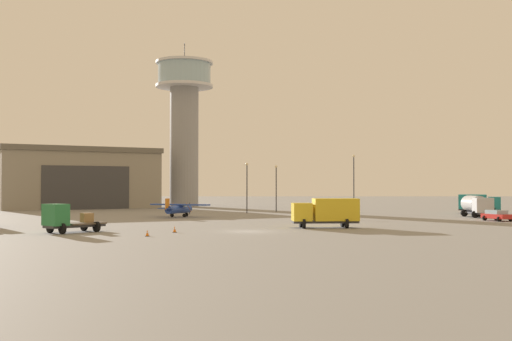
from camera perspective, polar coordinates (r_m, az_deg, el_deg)
name	(u,v)px	position (r m, az deg, el deg)	size (l,w,h in m)	color
ground_plane	(251,231)	(60.86, -0.51, -5.58)	(400.00, 400.00, 0.00)	gray
control_tower	(186,115)	(134.76, -6.43, 5.03)	(12.16, 12.16, 35.03)	gray
hangar	(78,178)	(129.09, -15.92, -0.67)	(34.66, 29.35, 11.89)	gray
airplane_blue	(180,208)	(88.89, -6.95, -3.44)	(8.86, 7.04, 2.69)	#2847A8
truck_flatbed_green	(67,219)	(61.51, -16.83, -4.25)	(5.54, 5.78, 2.74)	#38383D
truck_box_yellow	(328,211)	(66.42, 6.60, -3.73)	(7.08, 3.41, 3.09)	#38383D
truck_fuel_tanker_silver	(478,205)	(93.66, 19.59, -2.99)	(3.31, 6.36, 3.03)	#38383D
truck_box_teal	(480,203)	(105.58, 19.75, -2.80)	(6.70, 4.26, 3.03)	#38383D
car_red	(499,215)	(84.46, 21.27, -3.81)	(3.15, 4.54, 1.37)	red
light_post_west	(248,183)	(100.95, -0.70, -1.14)	(0.44, 0.44, 8.15)	#38383D
light_post_east	(355,178)	(105.03, 9.04, -0.72)	(0.44, 0.44, 9.61)	#38383D
light_post_north	(278,184)	(105.89, 1.98, -1.22)	(0.44, 0.44, 7.91)	#38383D
traffic_cone_near_left	(176,229)	(60.02, -7.31, -5.35)	(0.36, 0.36, 0.59)	black
traffic_cone_near_right	(149,233)	(55.88, -9.76, -5.65)	(0.36, 0.36, 0.56)	black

